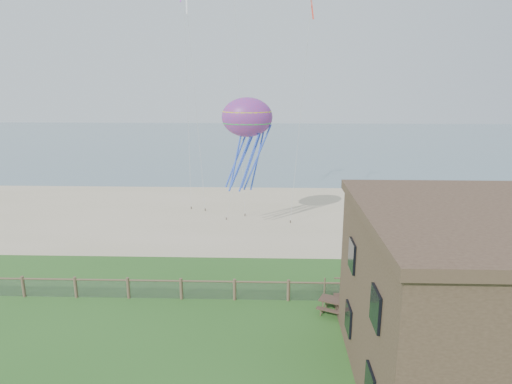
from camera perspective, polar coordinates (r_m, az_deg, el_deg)
ground at (r=21.23m, az=-4.00°, el=-20.87°), size 160.00×160.00×0.00m
sand_beach at (r=41.13m, az=-0.96°, el=-2.82°), size 72.00×20.00×0.02m
ocean at (r=84.13m, az=0.47°, el=6.17°), size 160.00×68.00×0.02m
chainlink_fence at (r=26.08m, az=-2.69°, el=-12.23°), size 36.20×0.20×1.25m
motel_deck at (r=27.58m, az=25.96°, el=-12.92°), size 15.00×2.00×0.50m
picnic_table at (r=25.14m, az=10.33°, el=-13.86°), size 2.51×2.26×0.87m
octopus_kite at (r=35.04m, az=-1.11°, el=6.14°), size 4.33×3.64×7.62m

